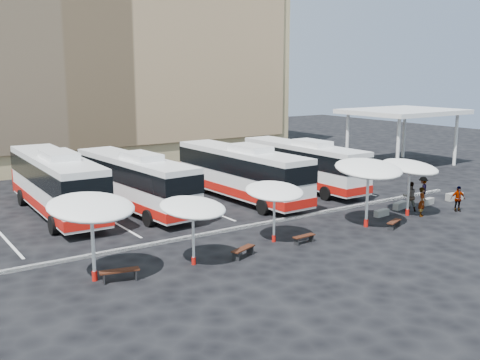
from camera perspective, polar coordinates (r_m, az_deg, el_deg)
ground at (r=31.50m, az=1.58°, el=-4.99°), size 120.00×120.00×0.00m
sandstone_building at (r=59.24m, az=-17.32°, el=14.36°), size 42.00×18.25×29.60m
service_canopy at (r=54.31m, az=16.21°, el=6.56°), size 10.00×8.00×5.20m
curb_divider at (r=31.87m, az=1.05°, el=-4.66°), size 34.00×0.25×0.15m
bay_lines at (r=38.05m, az=-5.50°, el=-2.22°), size 24.15×12.00×0.01m
bus_0 at (r=35.90m, az=-18.21°, el=-0.15°), size 3.28×12.87×4.06m
bus_1 at (r=35.90m, az=-10.68°, el=-0.02°), size 3.36×12.03×3.77m
bus_2 at (r=38.06m, az=0.11°, el=0.89°), size 3.11×12.34×3.90m
bus_3 at (r=42.10m, az=6.38°, el=1.70°), size 2.78×11.79×3.74m
sunshade_0 at (r=23.86m, az=-14.89°, el=-2.71°), size 4.23×4.27×3.74m
sunshade_1 at (r=25.22m, az=-4.81°, el=-2.83°), size 3.68×3.70×3.14m
sunshade_2 at (r=28.59m, az=3.51°, el=-1.16°), size 3.43×3.46×3.14m
sunshade_3 at (r=32.00m, az=12.92°, el=1.10°), size 4.52×4.55×3.92m
sunshade_4 at (r=35.24m, az=16.89°, el=1.25°), size 4.08×4.11×3.53m
wood_bench_0 at (r=24.33m, az=-12.14°, el=-9.19°), size 1.71×0.82×0.51m
wood_bench_1 at (r=26.76m, az=0.32°, el=-7.14°), size 1.52×0.91×0.45m
wood_bench_2 at (r=29.07m, az=6.52°, el=-5.81°), size 1.34×0.42×0.40m
wood_bench_3 at (r=32.73m, az=15.40°, el=-4.20°), size 1.40×0.81×0.42m
conc_bench_0 at (r=35.21m, az=14.19°, el=-3.27°), size 1.10×0.44×0.40m
conc_bench_1 at (r=37.36m, az=15.95°, el=-2.50°), size 1.25×0.64×0.45m
conc_bench_2 at (r=39.05m, az=18.51°, el=-2.10°), size 1.14×0.52×0.41m
conc_bench_3 at (r=41.06m, az=20.95°, el=-1.58°), size 1.35×0.54×0.49m
passenger_0 at (r=35.74m, az=18.02°, el=-2.12°), size 0.78×0.72×1.79m
passenger_1 at (r=36.81m, az=16.91°, el=-1.60°), size 1.16×1.09×1.89m
passenger_2 at (r=37.76m, az=21.25°, el=-1.79°), size 1.02×0.80×1.61m
passenger_3 at (r=39.72m, az=18.05°, el=-0.90°), size 1.27×1.13×1.71m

